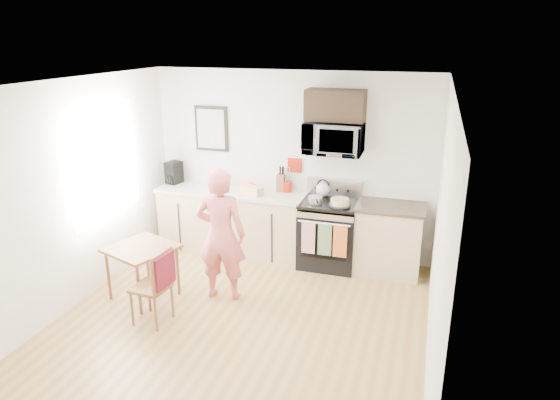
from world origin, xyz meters
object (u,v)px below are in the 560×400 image
(dining_table, at_px, (141,253))
(chair, at_px, (159,278))
(microwave, at_px, (334,138))
(person, at_px, (221,235))
(cake, at_px, (340,202))
(range, at_px, (329,235))

(dining_table, bearing_deg, chair, -42.57)
(microwave, xyz_separation_m, chair, (-1.44, -2.12, -1.20))
(person, xyz_separation_m, cake, (1.20, 1.11, 0.16))
(person, height_order, chair, person)
(microwave, relative_size, cake, 2.60)
(cake, bearing_deg, person, -137.28)
(dining_table, height_order, cake, cake)
(dining_table, relative_size, cake, 2.67)
(person, relative_size, dining_table, 2.08)
(chair, xyz_separation_m, cake, (1.60, 1.87, 0.41))
(person, distance_m, chair, 0.89)
(dining_table, bearing_deg, cake, 33.57)
(microwave, relative_size, dining_table, 0.98)
(cake, bearing_deg, chair, -130.53)
(range, relative_size, microwave, 1.53)
(microwave, distance_m, cake, 0.84)
(microwave, bearing_deg, cake, -57.50)
(person, relative_size, cake, 5.55)
(person, height_order, cake, person)
(chair, height_order, cake, cake)
(dining_table, distance_m, cake, 2.56)
(dining_table, bearing_deg, range, 38.39)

